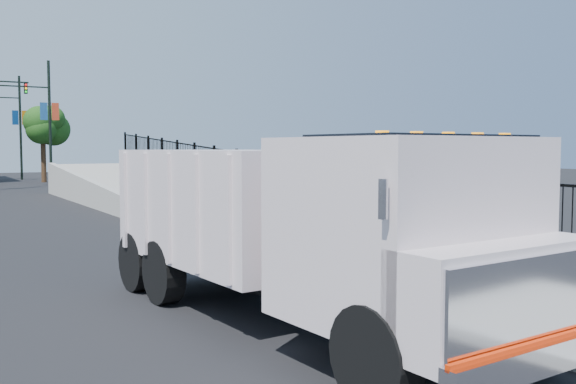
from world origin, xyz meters
TOP-DOWN VIEW (x-y plane):
  - ground at (0.00, 0.00)m, footprint 120.00×120.00m
  - sidewalk at (1.93, -2.00)m, footprint 3.55×12.00m
  - curb at (0.00, -2.00)m, footprint 0.30×12.00m
  - ramp at (2.12, 16.00)m, footprint 3.95×24.06m
  - iron_fence at (3.55, 12.00)m, footprint 0.10×28.00m
  - truck at (-1.81, -1.24)m, footprint 3.05×7.98m
  - worker at (0.40, -0.74)m, footprint 0.63×0.75m
  - light_pole_1 at (0.82, 34.31)m, footprint 3.78×0.22m
  - light_pole_3 at (0.45, 44.61)m, footprint 3.78×0.22m
  - tree_1 at (1.62, 39.97)m, footprint 2.21×2.21m

SIDE VIEW (x-z plane):
  - ground at x=0.00m, z-range 0.00..0.00m
  - ramp at x=2.12m, z-range -1.60..1.60m
  - sidewalk at x=1.93m, z-range 0.00..0.12m
  - curb at x=0.00m, z-range 0.00..0.16m
  - iron_fence at x=3.55m, z-range 0.00..1.80m
  - worker at x=0.40m, z-range 0.12..1.86m
  - truck at x=-1.81m, z-range 0.17..2.85m
  - tree_1 at x=1.62m, z-range 1.36..6.46m
  - light_pole_1 at x=0.82m, z-range 0.36..8.36m
  - light_pole_3 at x=0.45m, z-range 0.36..8.36m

